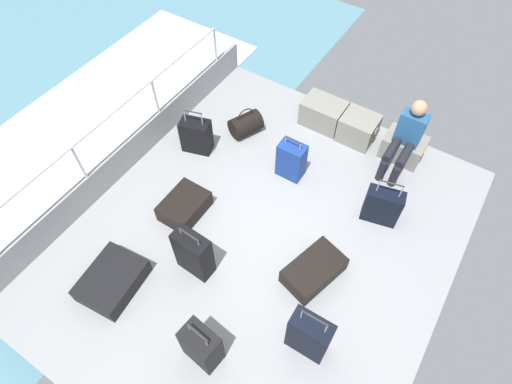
% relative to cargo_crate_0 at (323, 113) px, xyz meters
% --- Properties ---
extents(ground_plane, '(4.40, 5.20, 0.06)m').
position_rel_cargo_crate_0_xyz_m(ground_plane, '(0.30, -2.17, -0.23)').
color(ground_plane, '#939699').
extents(gunwale_port, '(0.06, 5.20, 0.45)m').
position_rel_cargo_crate_0_xyz_m(gunwale_port, '(-1.87, -2.17, 0.02)').
color(gunwale_port, '#939699').
rests_on(gunwale_port, ground_plane).
extents(railing_port, '(0.04, 4.20, 1.02)m').
position_rel_cargo_crate_0_xyz_m(railing_port, '(-1.87, -2.17, 0.58)').
color(railing_port, silver).
rests_on(railing_port, ground_plane).
extents(sea_wake, '(12.00, 12.00, 0.01)m').
position_rel_cargo_crate_0_xyz_m(sea_wake, '(-3.30, -2.17, -0.54)').
color(sea_wake, '#598C9E').
rests_on(sea_wake, ground_plane).
extents(cargo_crate_0, '(0.65, 0.44, 0.40)m').
position_rel_cargo_crate_0_xyz_m(cargo_crate_0, '(0.00, 0.00, 0.00)').
color(cargo_crate_0, gray).
rests_on(cargo_crate_0, ground_plane).
extents(cargo_crate_1, '(0.54, 0.44, 0.42)m').
position_rel_cargo_crate_0_xyz_m(cargo_crate_1, '(0.57, -0.01, 0.01)').
color(cargo_crate_1, gray).
rests_on(cargo_crate_1, ground_plane).
extents(cargo_crate_2, '(0.59, 0.41, 0.35)m').
position_rel_cargo_crate_0_xyz_m(cargo_crate_2, '(1.25, 0.02, -0.02)').
color(cargo_crate_2, gray).
rests_on(cargo_crate_2, ground_plane).
extents(passenger_seated, '(0.34, 0.66, 1.05)m').
position_rel_cargo_crate_0_xyz_m(passenger_seated, '(1.25, -0.15, 0.34)').
color(passenger_seated, '#26598C').
rests_on(passenger_seated, ground_plane).
extents(suitcase_0, '(0.41, 0.29, 0.73)m').
position_rel_cargo_crate_0_xyz_m(suitcase_0, '(0.55, -3.71, 0.09)').
color(suitcase_0, black).
rests_on(suitcase_0, ground_plane).
extents(suitcase_1, '(0.48, 0.29, 0.74)m').
position_rel_cargo_crate_0_xyz_m(suitcase_1, '(1.40, -1.14, 0.07)').
color(suitcase_1, black).
rests_on(suitcase_1, ground_plane).
extents(suitcase_2, '(0.46, 0.62, 0.25)m').
position_rel_cargo_crate_0_xyz_m(suitcase_2, '(-0.74, -2.40, -0.08)').
color(suitcase_2, black).
rests_on(suitcase_2, ground_plane).
extents(suitcase_3, '(0.63, 0.78, 0.23)m').
position_rel_cargo_crate_0_xyz_m(suitcase_3, '(-0.80, -3.65, -0.09)').
color(suitcase_3, black).
rests_on(suitcase_3, ground_plane).
extents(suitcase_4, '(0.46, 0.35, 0.72)m').
position_rel_cargo_crate_0_xyz_m(suitcase_4, '(-1.27, -1.43, 0.06)').
color(suitcase_4, black).
rests_on(suitcase_4, ground_plane).
extents(suitcase_5, '(0.43, 0.24, 0.77)m').
position_rel_cargo_crate_0_xyz_m(suitcase_5, '(-0.13, -2.95, 0.14)').
color(suitcase_5, black).
rests_on(suitcase_5, ground_plane).
extents(suitcase_6, '(0.36, 0.25, 0.69)m').
position_rel_cargo_crate_0_xyz_m(suitcase_6, '(0.09, -1.12, 0.08)').
color(suitcase_6, navy).
rests_on(suitcase_6, ground_plane).
extents(suitcase_7, '(0.43, 0.23, 0.84)m').
position_rel_cargo_crate_0_xyz_m(suitcase_7, '(1.40, -3.05, 0.13)').
color(suitcase_7, black).
rests_on(suitcase_7, ground_plane).
extents(suitcase_8, '(0.61, 0.80, 0.24)m').
position_rel_cargo_crate_0_xyz_m(suitcase_8, '(1.08, -2.30, -0.08)').
color(suitcase_8, black).
rests_on(suitcase_8, ground_plane).
extents(duffel_bag, '(0.47, 0.54, 0.45)m').
position_rel_cargo_crate_0_xyz_m(duffel_bag, '(-0.87, -0.78, -0.04)').
color(duffel_bag, black).
rests_on(duffel_bag, ground_plane).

